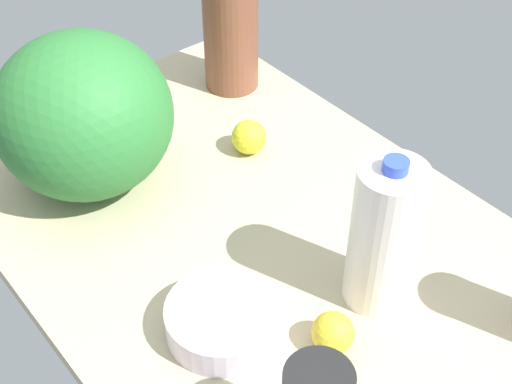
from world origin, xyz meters
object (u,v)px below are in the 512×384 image
(mixing_bowl, at_px, (223,319))
(watermelon, at_px, (83,115))
(chocolate_milk_jug, at_px, (231,36))
(milk_jug, at_px, (384,236))
(lemon_loose, at_px, (333,333))
(lemon_beside_bowl, at_px, (249,137))

(mixing_bowl, xyz_separation_m, watermelon, (0.43, -0.03, 0.12))
(watermelon, distance_m, chocolate_milk_jug, 0.42)
(mixing_bowl, distance_m, milk_jug, 0.27)
(chocolate_milk_jug, height_order, lemon_loose, chocolate_milk_jug)
(mixing_bowl, height_order, chocolate_milk_jug, chocolate_milk_jug)
(milk_jug, bearing_deg, lemon_beside_bowl, -10.35)
(mixing_bowl, distance_m, lemon_loose, 0.17)
(mixing_bowl, xyz_separation_m, lemon_loose, (-0.13, -0.11, 0.01))
(watermelon, bearing_deg, mixing_bowl, 176.37)
(watermelon, xyz_separation_m, lemon_loose, (-0.56, -0.08, -0.12))
(lemon_loose, bearing_deg, milk_jug, -76.29)
(lemon_beside_bowl, bearing_deg, milk_jug, 169.65)
(lemon_loose, bearing_deg, watermelon, 8.15)
(mixing_bowl, relative_size, lemon_loose, 2.72)
(chocolate_milk_jug, relative_size, lemon_beside_bowl, 3.73)
(mixing_bowl, bearing_deg, milk_jug, -112.24)
(watermelon, xyz_separation_m, chocolate_milk_jug, (0.10, -0.40, -0.03))
(milk_jug, distance_m, lemon_beside_bowl, 0.43)
(mixing_bowl, xyz_separation_m, milk_jug, (-0.09, -0.23, 0.10))
(milk_jug, relative_size, lemon_beside_bowl, 3.99)
(milk_jug, height_order, watermelon, watermelon)
(chocolate_milk_jug, bearing_deg, lemon_loose, 153.84)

